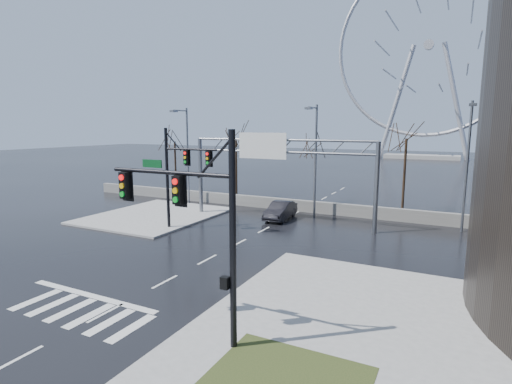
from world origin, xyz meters
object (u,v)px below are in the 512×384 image
Objects in this scene: sign_gantry at (275,162)px; car at (280,210)px; signal_mast_far at (178,169)px; ferris_wheel at (428,53)px; signal_mast_near at (200,217)px.

car is (0.03, 1.18, -4.41)m from sign_gantry.
ferris_wheel is at bearing 82.80° from signal_mast_far.
sign_gantry is 82.91m from ferris_wheel.
signal_mast_far reaches higher than sign_gantry.
signal_mast_far is at bearing -132.47° from sign_gantry.
signal_mast_far is at bearing 130.26° from signal_mast_near.
sign_gantry is 0.32× the size of ferris_wheel.
signal_mast_far is 0.16× the size of ferris_wheel.
signal_mast_near is 0.49× the size of sign_gantry.
signal_mast_near is at bearing -77.33° from car.
ferris_wheel is (10.87, 86.04, 21.30)m from signal_mast_far.
car is (-5.35, -78.86, -25.36)m from ferris_wheel.
ferris_wheel reaches higher than signal_mast_far.
signal_mast_far is 89.30m from ferris_wheel.
sign_gantry is at bearing 47.53° from signal_mast_far.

